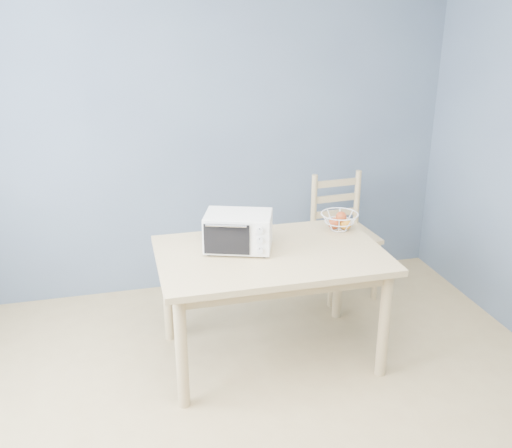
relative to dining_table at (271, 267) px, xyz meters
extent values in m
cube|color=slate|center=(-0.25, 1.17, 0.65)|extent=(4.00, 0.01, 2.60)
cube|color=tan|center=(0.00, 0.00, 0.08)|extent=(1.40, 0.90, 0.04)
cylinder|color=tan|center=(-0.62, -0.37, -0.29)|extent=(0.07, 0.07, 0.71)
cylinder|color=tan|center=(0.62, -0.37, -0.29)|extent=(0.07, 0.07, 0.71)
cylinder|color=tan|center=(-0.62, 0.37, -0.29)|extent=(0.07, 0.07, 0.71)
cylinder|color=tan|center=(0.62, 0.37, -0.29)|extent=(0.07, 0.07, 0.71)
cube|color=white|center=(-0.19, 0.09, 0.23)|extent=(0.47, 0.39, 0.23)
cube|color=black|center=(-0.24, 0.10, 0.23)|extent=(0.32, 0.31, 0.18)
cube|color=black|center=(-0.28, -0.03, 0.23)|extent=(0.26, 0.10, 0.19)
cylinder|color=silver|center=(-0.29, -0.04, 0.32)|extent=(0.23, 0.09, 0.01)
cube|color=white|center=(-0.09, -0.09, 0.23)|extent=(0.11, 0.04, 0.21)
cylinder|color=black|center=(-0.38, 0.04, 0.11)|extent=(0.02, 0.02, 0.01)
cylinder|color=black|center=(-0.06, -0.07, 0.11)|extent=(0.02, 0.02, 0.01)
cylinder|color=black|center=(-0.31, 0.24, 0.11)|extent=(0.02, 0.02, 0.01)
cylinder|color=black|center=(0.01, 0.13, 0.11)|extent=(0.02, 0.02, 0.01)
cylinder|color=silver|center=(-0.10, -0.10, 0.29)|extent=(0.04, 0.03, 0.04)
cylinder|color=silver|center=(-0.10, -0.10, 0.23)|extent=(0.04, 0.03, 0.04)
cylinder|color=silver|center=(-0.10, -0.10, 0.16)|extent=(0.04, 0.03, 0.04)
torus|color=white|center=(0.55, 0.25, 0.22)|extent=(0.33, 0.33, 0.01)
torus|color=white|center=(0.55, 0.25, 0.16)|extent=(0.26, 0.26, 0.01)
torus|color=white|center=(0.55, 0.25, 0.11)|extent=(0.15, 0.15, 0.01)
sphere|color=red|center=(0.52, 0.26, 0.15)|extent=(0.08, 0.08, 0.08)
sphere|color=orange|center=(0.59, 0.23, 0.14)|extent=(0.08, 0.08, 0.08)
sphere|color=tan|center=(0.55, 0.30, 0.14)|extent=(0.08, 0.08, 0.08)
sphere|color=red|center=(0.56, 0.24, 0.20)|extent=(0.07, 0.07, 0.07)
cube|color=tan|center=(0.81, 0.73, -0.16)|extent=(0.47, 0.47, 0.03)
cylinder|color=tan|center=(0.63, 0.53, -0.41)|extent=(0.05, 0.05, 0.47)
cylinder|color=tan|center=(1.01, 0.55, -0.41)|extent=(0.05, 0.05, 0.47)
cylinder|color=tan|center=(0.61, 0.91, -0.41)|extent=(0.05, 0.05, 0.47)
cylinder|color=tan|center=(0.99, 0.93, -0.41)|extent=(0.05, 0.05, 0.47)
cylinder|color=tan|center=(0.61, 0.91, 0.06)|extent=(0.05, 0.05, 0.47)
cylinder|color=tan|center=(0.99, 0.93, 0.06)|extent=(0.05, 0.05, 0.47)
cube|color=tan|center=(0.80, 0.92, -0.04)|extent=(0.38, 0.05, 0.05)
cube|color=tan|center=(0.80, 0.92, 0.09)|extent=(0.38, 0.05, 0.05)
cube|color=tan|center=(0.80, 0.92, 0.22)|extent=(0.38, 0.05, 0.05)
camera|label=1|loc=(-0.88, -3.11, 1.53)|focal=40.00mm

